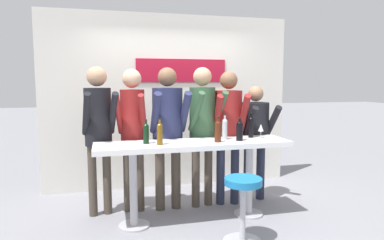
% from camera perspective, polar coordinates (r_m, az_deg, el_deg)
% --- Properties ---
extents(ground_plane, '(40.00, 40.00, 0.00)m').
position_cam_1_polar(ground_plane, '(4.31, 0.29, -16.37)').
color(ground_plane, gray).
extents(back_wall, '(3.90, 0.12, 2.71)m').
position_cam_1_polar(back_wall, '(5.44, -3.71, 3.13)').
color(back_wall, silver).
rests_on(back_wall, ground_plane).
extents(tasting_table, '(2.30, 0.56, 0.96)m').
position_cam_1_polar(tasting_table, '(4.07, 0.30, -5.82)').
color(tasting_table, white).
rests_on(tasting_table, ground_plane).
extents(bar_stool, '(0.41, 0.41, 0.69)m').
position_cam_1_polar(bar_stool, '(3.64, 8.49, -13.05)').
color(bar_stool, '#B2B2B7').
rests_on(bar_stool, ground_plane).
extents(person_far_left, '(0.44, 0.59, 1.85)m').
position_cam_1_polar(person_far_left, '(4.34, -15.36, -0.42)').
color(person_far_left, '#473D33').
rests_on(person_far_left, ground_plane).
extents(person_left, '(0.44, 0.58, 1.83)m').
position_cam_1_polar(person_left, '(4.37, -9.87, -0.35)').
color(person_left, '#473D33').
rests_on(person_left, ground_plane).
extents(person_center_left, '(0.47, 0.59, 1.85)m').
position_cam_1_polar(person_center_left, '(4.39, -4.07, -0.43)').
color(person_center_left, '#473D33').
rests_on(person_center_left, ground_plane).
extents(person_center, '(0.45, 0.59, 1.86)m').
position_cam_1_polar(person_center, '(4.49, 1.78, 0.00)').
color(person_center, '#473D33').
rests_on(person_center, ground_plane).
extents(person_center_right, '(0.48, 0.60, 1.81)m').
position_cam_1_polar(person_center_right, '(4.60, 6.10, -0.41)').
color(person_center_right, '#23283D').
rests_on(person_center_right, ground_plane).
extents(person_right, '(0.48, 0.56, 1.61)m').
position_cam_1_polar(person_right, '(4.83, 10.52, -1.77)').
color(person_right, '#23283D').
rests_on(person_right, ground_plane).
extents(wine_bottle_0, '(0.08, 0.08, 0.28)m').
position_cam_1_polar(wine_bottle_0, '(4.14, 7.94, -1.64)').
color(wine_bottle_0, black).
rests_on(wine_bottle_0, tasting_table).
extents(wine_bottle_1, '(0.06, 0.06, 0.32)m').
position_cam_1_polar(wine_bottle_1, '(4.40, 9.81, -1.02)').
color(wine_bottle_1, black).
rests_on(wine_bottle_1, tasting_table).
extents(wine_bottle_2, '(0.07, 0.07, 0.28)m').
position_cam_1_polar(wine_bottle_2, '(3.94, -7.67, -2.09)').
color(wine_bottle_2, black).
rests_on(wine_bottle_2, tasting_table).
extents(wine_bottle_3, '(0.06, 0.06, 0.31)m').
position_cam_1_polar(wine_bottle_3, '(4.20, 5.49, -1.34)').
color(wine_bottle_3, '#B7BCC1').
rests_on(wine_bottle_3, tasting_table).
extents(wine_bottle_4, '(0.08, 0.08, 0.30)m').
position_cam_1_polar(wine_bottle_4, '(4.02, 4.34, -1.72)').
color(wine_bottle_4, '#4C1E0F').
rests_on(wine_bottle_4, tasting_table).
extents(wine_bottle_5, '(0.06, 0.06, 0.30)m').
position_cam_1_polar(wine_bottle_5, '(3.85, -5.40, -2.12)').
color(wine_bottle_5, brown).
rests_on(wine_bottle_5, tasting_table).
extents(wine_glass_0, '(0.07, 0.07, 0.18)m').
position_cam_1_polar(wine_glass_0, '(4.37, 11.41, -1.34)').
color(wine_glass_0, silver).
rests_on(wine_glass_0, tasting_table).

